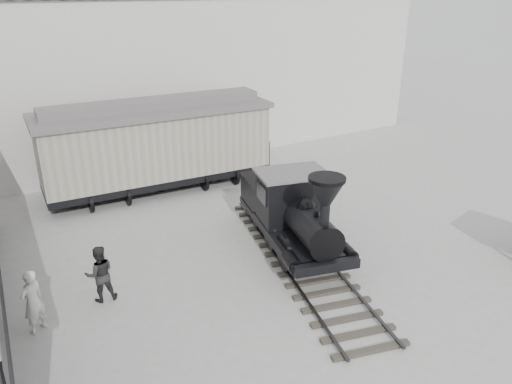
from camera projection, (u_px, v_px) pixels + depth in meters
ground at (329, 310)px, 14.28m from camera, size 90.00×90.00×0.00m
north_wall at (137, 54)px, 23.95m from camera, size 34.00×2.51×11.00m
locomotive at (294, 217)px, 16.97m from camera, size 4.59×10.18×3.52m
boxcar at (157, 143)px, 21.92m from camera, size 10.29×3.78×4.14m
visitor_a at (33, 302)px, 13.07m from camera, size 0.80×0.74×1.84m
visitor_b at (100, 274)px, 14.42m from camera, size 0.92×0.76×1.75m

